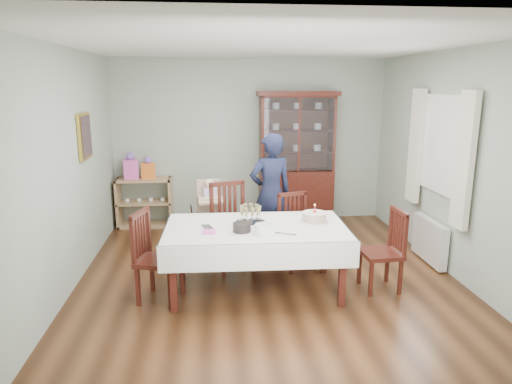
{
  "coord_description": "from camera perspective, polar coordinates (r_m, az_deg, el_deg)",
  "views": [
    {
      "loc": [
        -0.65,
        -5.08,
        2.28
      ],
      "look_at": [
        -0.12,
        0.2,
        1.02
      ],
      "focal_mm": 32.0,
      "sensor_mm": 36.0,
      "label": 1
    }
  ],
  "objects": [
    {
      "name": "floor",
      "position": [
        5.61,
        1.5,
        -10.69
      ],
      "size": [
        5.0,
        5.0,
        0.0
      ],
      "primitive_type": "plane",
      "color": "#593319",
      "rests_on": "ground"
    },
    {
      "name": "room_shell",
      "position": [
        5.68,
        0.93,
        7.48
      ],
      "size": [
        5.0,
        5.0,
        5.0
      ],
      "color": "#9EAA99",
      "rests_on": "floor"
    },
    {
      "name": "dining_table",
      "position": [
        5.15,
        -0.01,
        -8.27
      ],
      "size": [
        2.03,
        1.21,
        0.76
      ],
      "rotation": [
        0.0,
        0.0,
        -0.03
      ],
      "color": "#481A12",
      "rests_on": "floor"
    },
    {
      "name": "china_cabinet",
      "position": [
        7.56,
        5.08,
        4.45
      ],
      "size": [
        1.3,
        0.48,
        2.18
      ],
      "color": "#481A12",
      "rests_on": "floor"
    },
    {
      "name": "sideboard",
      "position": [
        7.68,
        -13.73,
        -1.26
      ],
      "size": [
        0.9,
        0.38,
        0.8
      ],
      "color": "tan",
      "rests_on": "floor"
    },
    {
      "name": "picture_frame",
      "position": [
        6.12,
        -20.64,
        6.55
      ],
      "size": [
        0.04,
        0.48,
        0.58
      ],
      "primitive_type": "cube",
      "color": "gold",
      "rests_on": "room_shell"
    },
    {
      "name": "window",
      "position": [
        6.14,
        22.33,
        5.48
      ],
      "size": [
        0.04,
        1.02,
        1.22
      ],
      "primitive_type": "cube",
      "color": "white",
      "rests_on": "room_shell"
    },
    {
      "name": "curtain_left",
      "position": [
        5.59,
        24.62,
        3.55
      ],
      "size": [
        0.07,
        0.3,
        1.55
      ],
      "primitive_type": "cube",
      "color": "silver",
      "rests_on": "room_shell"
    },
    {
      "name": "curtain_right",
      "position": [
        6.68,
        19.34,
        5.42
      ],
      "size": [
        0.07,
        0.3,
        1.55
      ],
      "primitive_type": "cube",
      "color": "silver",
      "rests_on": "room_shell"
    },
    {
      "name": "radiator",
      "position": [
        6.39,
        20.86,
        -5.67
      ],
      "size": [
        0.1,
        0.8,
        0.55
      ],
      "primitive_type": "cube",
      "color": "white",
      "rests_on": "floor"
    },
    {
      "name": "chair_far_left",
      "position": [
        5.81,
        -2.92,
        -6.43
      ],
      "size": [
        0.6,
        0.6,
        1.08
      ],
      "rotation": [
        0.0,
        0.0,
        0.28
      ],
      "color": "#481A12",
      "rests_on": "floor"
    },
    {
      "name": "chair_far_right",
      "position": [
        5.87,
        5.18,
        -6.69
      ],
      "size": [
        0.52,
        0.52,
        0.94
      ],
      "rotation": [
        0.0,
        0.0,
        0.27
      ],
      "color": "#481A12",
      "rests_on": "floor"
    },
    {
      "name": "chair_end_left",
      "position": [
        5.09,
        -12.06,
        -10.0
      ],
      "size": [
        0.55,
        0.55,
        0.98
      ],
      "rotation": [
        0.0,
        0.0,
        1.28
      ],
      "color": "#481A12",
      "rests_on": "floor"
    },
    {
      "name": "chair_end_right",
      "position": [
        5.42,
        15.39,
        -8.89
      ],
      "size": [
        0.44,
        0.44,
        0.93
      ],
      "rotation": [
        0.0,
        0.0,
        -1.52
      ],
      "color": "#481A12",
      "rests_on": "floor"
    },
    {
      "name": "woman",
      "position": [
        6.23,
        1.84,
        -0.18
      ],
      "size": [
        0.68,
        0.53,
        1.66
      ],
      "primitive_type": "imported",
      "rotation": [
        0.0,
        0.0,
        3.39
      ],
      "color": "black",
      "rests_on": "floor"
    },
    {
      "name": "high_chair",
      "position": [
        6.48,
        -5.74,
        -3.7
      ],
      "size": [
        0.5,
        0.5,
        1.01
      ],
      "rotation": [
        0.0,
        0.0,
        0.13
      ],
      "color": "black",
      "rests_on": "floor"
    },
    {
      "name": "champagne_tray",
      "position": [
        5.12,
        -0.72,
        -3.2
      ],
      "size": [
        0.33,
        0.33,
        0.2
      ],
      "color": "silver",
      "rests_on": "dining_table"
    },
    {
      "name": "birthday_cake",
      "position": [
        5.19,
        7.32,
        -3.18
      ],
      "size": [
        0.31,
        0.31,
        0.21
      ],
      "color": "white",
      "rests_on": "dining_table"
    },
    {
      "name": "plate_stack_dark",
      "position": [
        4.84,
        -1.77,
        -4.42
      ],
      "size": [
        0.24,
        0.24,
        0.09
      ],
      "primitive_type": "cylinder",
      "rotation": [
        0.0,
        0.0,
        0.3
      ],
      "color": "black",
      "rests_on": "dining_table"
    },
    {
      "name": "plate_stack_white",
      "position": [
        4.78,
        1.15,
        -4.64
      ],
      "size": [
        0.26,
        0.26,
        0.09
      ],
      "primitive_type": "cylinder",
      "rotation": [
        0.0,
        0.0,
        -0.2
      ],
      "color": "white",
      "rests_on": "dining_table"
    },
    {
      "name": "napkin_stack",
      "position": [
        4.84,
        -5.87,
        -4.97
      ],
      "size": [
        0.14,
        0.14,
        0.02
      ],
      "primitive_type": "cube",
      "rotation": [
        0.0,
        0.0,
        -0.04
      ],
      "color": "#DB50AB",
      "rests_on": "dining_table"
    },
    {
      "name": "cutlery",
      "position": [
        5.01,
        -6.58,
        -4.36
      ],
      "size": [
        0.17,
        0.2,
        0.01
      ],
      "primitive_type": null,
      "rotation": [
        0.0,
        0.0,
        0.29
      ],
      "color": "silver",
      "rests_on": "dining_table"
    },
    {
      "name": "cake_knife",
      "position": [
        4.78,
        3.34,
        -5.19
      ],
      "size": [
        0.29,
        0.16,
        0.01
      ],
      "primitive_type": "cube",
      "rotation": [
        0.0,
        0.0,
        -0.47
      ],
      "color": "silver",
      "rests_on": "dining_table"
    },
    {
      "name": "gift_bag_pink",
      "position": [
        7.57,
        -15.39,
        3.0
      ],
      "size": [
        0.25,
        0.19,
        0.43
      ],
      "color": "#DB50AB",
      "rests_on": "sideboard"
    },
    {
      "name": "gift_bag_orange",
      "position": [
        7.53,
        -13.31,
        2.84
      ],
      "size": [
        0.21,
        0.17,
        0.36
      ],
      "color": "orange",
      "rests_on": "sideboard"
    }
  ]
}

